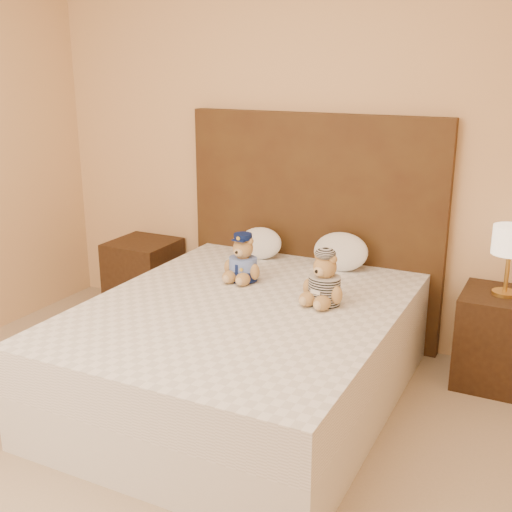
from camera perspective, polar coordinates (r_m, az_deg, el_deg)
The scene contains 10 objects.
room_walls at distance 2.61m, azimuth -9.25°, elevation 16.59°, with size 4.04×4.52×2.72m.
bed at distance 3.59m, azimuth -1.14°, elevation -8.45°, with size 1.60×2.00×0.55m.
headboard at distance 4.30m, azimuth 5.07°, elevation 2.54°, with size 1.75×0.08×1.50m, color #483015.
nightstand_left at distance 4.84m, azimuth -9.91°, elevation -1.85°, with size 0.45×0.45×0.55m, color #342010.
nightstand_right at distance 3.99m, azimuth 20.79°, elevation -6.93°, with size 0.45×0.45×0.55m, color #342010.
lamp at distance 3.80m, azimuth 21.68°, elevation 1.02°, with size 0.20×0.20×0.40m.
teddy_police at distance 3.81m, azimuth -1.16°, elevation -0.15°, with size 0.25×0.24×0.29m, color #A97A42, non-canonical shape.
teddy_prisoner at distance 3.46m, azimuth 6.12°, elevation -2.00°, with size 0.26×0.25×0.29m, color #A97A42, non-canonical shape.
pillow_left at distance 4.28m, azimuth 0.37°, elevation 1.28°, with size 0.31×0.20×0.22m, color white.
pillow_right at distance 4.07m, azimuth 7.54°, elevation 0.54°, with size 0.36×0.23×0.25m, color white.
Camera 1 is at (1.51, -1.67, 1.82)m, focal length 45.00 mm.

